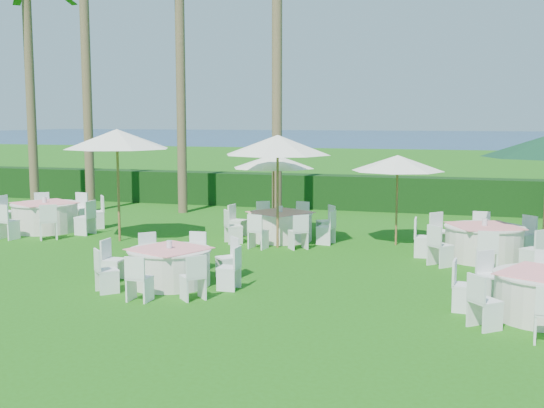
% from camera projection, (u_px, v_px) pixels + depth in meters
% --- Properties ---
extents(ground, '(120.00, 120.00, 0.00)m').
position_uv_depth(ground, '(185.00, 286.00, 13.19)').
color(ground, '#205C0F').
rests_on(ground, ground).
extents(hedge, '(34.00, 1.00, 1.20)m').
position_uv_depth(hedge, '(320.00, 191.00, 24.52)').
color(hedge, black).
rests_on(hedge, ground).
extents(ocean, '(260.00, 260.00, 0.00)m').
position_uv_depth(ocean, '(441.00, 138.00, 110.17)').
color(ocean, '#07234E').
rests_on(ocean, ground).
extents(banquet_table_b, '(2.84, 2.84, 0.87)m').
position_uv_depth(banquet_table_b, '(170.00, 266.00, 13.24)').
color(banquet_table_b, silver).
rests_on(banquet_table_b, ground).
extents(banquet_table_d, '(3.31, 3.31, 0.99)m').
position_uv_depth(banquet_table_d, '(45.00, 216.00, 19.52)').
color(banquet_table_d, silver).
rests_on(banquet_table_d, ground).
extents(banquet_table_e, '(3.02, 3.02, 0.92)m').
position_uv_depth(banquet_table_e, '(280.00, 225.00, 18.08)').
color(banquet_table_e, silver).
rests_on(banquet_table_e, ground).
extents(banquet_table_f, '(3.15, 3.15, 0.95)m').
position_uv_depth(banquet_table_f, '(484.00, 242.00, 15.58)').
color(banquet_table_f, silver).
rests_on(banquet_table_f, ground).
extents(umbrella_a, '(2.77, 2.77, 2.95)m').
position_uv_depth(umbrella_a, '(117.00, 139.00, 17.67)').
color(umbrella_a, brown).
rests_on(umbrella_a, ground).
extents(umbrella_b, '(2.68, 2.68, 2.82)m').
position_uv_depth(umbrella_b, '(278.00, 145.00, 16.78)').
color(umbrella_b, brown).
rests_on(umbrella_b, ground).
extents(umbrella_c, '(2.30, 2.30, 2.25)m').
position_uv_depth(umbrella_c, '(274.00, 161.00, 18.75)').
color(umbrella_c, brown).
rests_on(umbrella_c, ground).
extents(umbrella_d, '(2.34, 2.34, 2.30)m').
position_uv_depth(umbrella_d, '(398.00, 163.00, 17.19)').
color(umbrella_d, brown).
rests_on(umbrella_d, ground).
extents(palm_a, '(4.41, 4.08, 10.38)m').
position_uv_depth(palm_a, '(85.00, 46.00, 23.07)').
color(palm_a, brown).
rests_on(palm_a, ground).
extents(palm_b, '(4.31, 4.33, 10.36)m').
position_uv_depth(palm_b, '(180.00, 45.00, 22.73)').
color(palm_b, brown).
rests_on(palm_b, ground).
extents(palm_c, '(4.34, 4.30, 10.77)m').
position_uv_depth(palm_c, '(277.00, 32.00, 21.03)').
color(palm_c, brown).
rests_on(palm_c, ground).
extents(palm_f, '(4.32, 4.32, 8.40)m').
position_uv_depth(palm_f, '(30.00, 77.00, 23.80)').
color(palm_f, brown).
rests_on(palm_f, ground).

